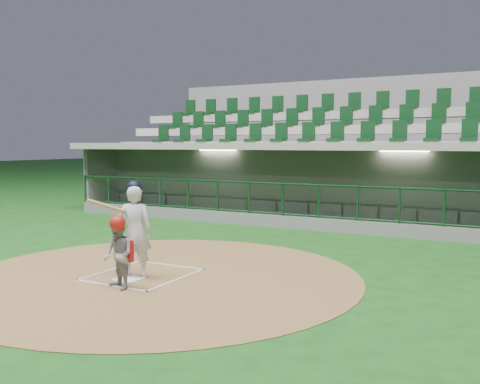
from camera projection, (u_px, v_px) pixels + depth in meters
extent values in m
plane|color=#134514|center=(153.00, 272.00, 9.88)|extent=(120.00, 120.00, 0.00)
cylinder|color=brown|center=(160.00, 276.00, 9.56)|extent=(7.20, 7.20, 0.01)
cube|color=white|center=(128.00, 279.00, 9.27)|extent=(0.43, 0.43, 0.02)
cube|color=silver|center=(111.00, 270.00, 9.97)|extent=(0.05, 1.80, 0.01)
cube|color=silver|center=(177.00, 279.00, 9.26)|extent=(0.05, 1.80, 0.01)
cube|color=white|center=(170.00, 265.00, 10.36)|extent=(1.55, 0.05, 0.01)
cube|color=white|center=(110.00, 285.00, 8.87)|extent=(1.55, 0.05, 0.01)
cube|color=slate|center=(303.00, 239.00, 16.51)|extent=(15.00, 3.00, 0.10)
cube|color=slate|center=(321.00, 190.00, 17.79)|extent=(15.00, 0.20, 2.70)
cube|color=#BCB6A7|center=(320.00, 182.00, 17.66)|extent=(13.50, 0.04, 0.90)
cube|color=slate|center=(115.00, 185.00, 19.93)|extent=(0.20, 3.00, 2.70)
cube|color=gray|center=(301.00, 146.00, 16.03)|extent=(15.40, 3.50, 0.20)
cube|color=slate|center=(283.00, 223.00, 15.09)|extent=(15.00, 0.15, 0.40)
cube|color=black|center=(283.00, 167.00, 14.95)|extent=(15.00, 0.01, 0.95)
cube|color=brown|center=(315.00, 225.00, 17.40)|extent=(12.75, 0.40, 0.45)
cube|color=white|center=(219.00, 150.00, 17.68)|extent=(1.30, 0.35, 0.04)
cube|color=white|center=(405.00, 151.00, 14.85)|extent=(1.30, 0.35, 0.04)
imported|color=#A61114|center=(207.00, 198.00, 18.97)|extent=(1.37, 1.04, 1.88)
imported|color=#A51611|center=(283.00, 203.00, 17.51)|extent=(1.16, 0.60, 1.90)
imported|color=#AC1213|center=(355.00, 209.00, 16.61)|extent=(0.95, 0.77, 1.69)
cube|color=slate|center=(337.00, 178.00, 19.21)|extent=(17.00, 6.50, 2.50)
cube|color=#A39C93|center=(323.00, 146.00, 17.79)|extent=(16.60, 0.95, 0.30)
cube|color=#A4A094|center=(333.00, 130.00, 18.57)|extent=(16.60, 0.95, 0.30)
cube|color=gray|center=(341.00, 115.00, 19.36)|extent=(16.60, 0.95, 0.30)
cube|color=slate|center=(363.00, 140.00, 22.02)|extent=(17.00, 0.25, 5.05)
imported|color=silver|center=(135.00, 231.00, 9.38)|extent=(0.70, 0.59, 1.64)
sphere|color=black|center=(134.00, 188.00, 9.31)|extent=(0.28, 0.28, 0.28)
cylinder|color=tan|center=(114.00, 208.00, 9.24)|extent=(0.58, 0.79, 0.39)
imported|color=gray|center=(118.00, 255.00, 8.62)|extent=(0.67, 0.61, 1.13)
sphere|color=#A71B12|center=(117.00, 223.00, 8.58)|extent=(0.26, 0.26, 0.26)
cube|color=#A91215|center=(124.00, 250.00, 8.75)|extent=(0.32, 0.10, 0.35)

